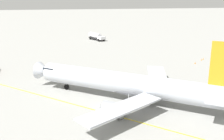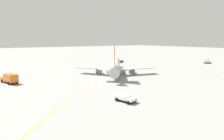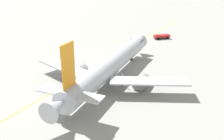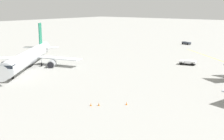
{
  "view_description": "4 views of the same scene",
  "coord_description": "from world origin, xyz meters",
  "px_view_note": "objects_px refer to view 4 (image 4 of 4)",
  "views": [
    {
      "loc": [
        -7.39,
        -40.97,
        18.3
      ],
      "look_at": [
        1.28,
        5.95,
        4.82
      ],
      "focal_mm": 43.31,
      "sensor_mm": 36.0,
      "label": 1
    },
    {
      "loc": [
        64.87,
        -40.98,
        13.71
      ],
      "look_at": [
        6.04,
        -0.92,
        2.0
      ],
      "focal_mm": 29.32,
      "sensor_mm": 36.0,
      "label": 2
    },
    {
      "loc": [
        51.24,
        -8.0,
        21.83
      ],
      "look_at": [
        4.05,
        2.83,
        2.48
      ],
      "focal_mm": 42.38,
      "sensor_mm": 36.0,
      "label": 3
    },
    {
      "loc": [
        -0.59,
        65.91,
        17.35
      ],
      "look_at": [
        33.37,
        21.56,
        5.06
      ],
      "focal_mm": 47.24,
      "sensor_mm": 36.0,
      "label": 4
    }
  ],
  "objects_px": {
    "safety_cone_mid": "(99,104)",
    "safety_cone_far": "(91,104)",
    "airliner_secondary": "(28,58)",
    "baggage_truck_truck": "(186,43)",
    "safety_cone_near": "(126,103)",
    "pushback_tug_truck": "(188,62)"
  },
  "relations": [
    {
      "from": "airliner_secondary",
      "to": "safety_cone_far",
      "type": "xyz_separation_m",
      "value": [
        -36.2,
        14.15,
        -2.44
      ]
    },
    {
      "from": "baggage_truck_truck",
      "to": "safety_cone_near",
      "type": "relative_size",
      "value": 7.67
    },
    {
      "from": "baggage_truck_truck",
      "to": "pushback_tug_truck",
      "type": "distance_m",
      "value": 47.94
    },
    {
      "from": "baggage_truck_truck",
      "to": "safety_cone_near",
      "type": "distance_m",
      "value": 88.55
    },
    {
      "from": "airliner_secondary",
      "to": "safety_cone_near",
      "type": "height_order",
      "value": "airliner_secondary"
    },
    {
      "from": "safety_cone_far",
      "to": "baggage_truck_truck",
      "type": "bearing_deg",
      "value": -76.74
    },
    {
      "from": "safety_cone_mid",
      "to": "safety_cone_far",
      "type": "distance_m",
      "value": 1.41
    },
    {
      "from": "airliner_secondary",
      "to": "safety_cone_mid",
      "type": "relative_size",
      "value": 63.78
    },
    {
      "from": "airliner_secondary",
      "to": "safety_cone_far",
      "type": "height_order",
      "value": "airliner_secondary"
    },
    {
      "from": "pushback_tug_truck",
      "to": "safety_cone_mid",
      "type": "xyz_separation_m",
      "value": [
        -2.45,
        44.29,
        -0.53
      ]
    },
    {
      "from": "baggage_truck_truck",
      "to": "safety_cone_far",
      "type": "xyz_separation_m",
      "value": [
        -20.97,
        89.0,
        -0.44
      ]
    },
    {
      "from": "safety_cone_mid",
      "to": "pushback_tug_truck",
      "type": "bearing_deg",
      "value": -86.84
    },
    {
      "from": "safety_cone_far",
      "to": "airliner_secondary",
      "type": "bearing_deg",
      "value": -21.36
    },
    {
      "from": "safety_cone_mid",
      "to": "safety_cone_far",
      "type": "xyz_separation_m",
      "value": [
        1.04,
        0.94,
        0.0
      ]
    },
    {
      "from": "safety_cone_near",
      "to": "safety_cone_mid",
      "type": "distance_m",
      "value": 4.93
    },
    {
      "from": "safety_cone_mid",
      "to": "safety_cone_far",
      "type": "relative_size",
      "value": 1.0
    },
    {
      "from": "pushback_tug_truck",
      "to": "safety_cone_far",
      "type": "distance_m",
      "value": 45.26
    },
    {
      "from": "safety_cone_mid",
      "to": "airliner_secondary",
      "type": "bearing_deg",
      "value": -19.53
    },
    {
      "from": "baggage_truck_truck",
      "to": "safety_cone_near",
      "type": "xyz_separation_m",
      "value": [
        -25.67,
        84.74,
        -0.44
      ]
    },
    {
      "from": "airliner_secondary",
      "to": "safety_cone_far",
      "type": "relative_size",
      "value": 63.78
    },
    {
      "from": "airliner_secondary",
      "to": "pushback_tug_truck",
      "type": "relative_size",
      "value": 6.67
    },
    {
      "from": "safety_cone_near",
      "to": "safety_cone_mid",
      "type": "bearing_deg",
      "value": 42.17
    }
  ]
}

